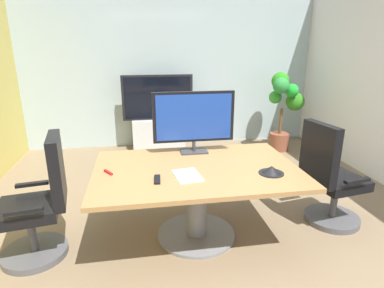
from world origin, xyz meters
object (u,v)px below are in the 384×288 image
Objects in this scene: tv_monitor at (194,119)px; wall_display_unit at (158,125)px; conference_phone at (271,170)px; conference_table at (196,185)px; remote_control at (157,179)px; potted_plant at (284,105)px; office_chair_right at (329,183)px; office_chair_left at (40,208)px.

tv_monitor reaches higher than wall_display_unit.
wall_display_unit reaches higher than conference_phone.
remote_control reaches higher than conference_table.
potted_plant is (1.96, 2.39, 0.26)m from conference_table.
wall_display_unit is at bearing 20.25° from office_chair_right.
conference_table is 10.98× the size of remote_control.
office_chair_left is 2.76m from office_chair_right.
conference_table is at bearing -129.42° from potted_plant.
tv_monitor is 0.63× the size of potted_plant.
conference_phone is at bearing -116.94° from potted_plant.
potted_plant reaches higher than office_chair_left.
conference_table is 1.39× the size of potted_plant.
conference_phone is (-1.34, -2.63, -0.06)m from potted_plant.
office_chair_left is 1.00× the size of office_chair_right.
potted_plant is (0.58, 2.38, 0.35)m from office_chair_right.
potted_plant reaches higher than remote_control.
potted_plant is at bearing -9.86° from wall_display_unit.
conference_phone is 1.00m from remote_control.
office_chair_right is 2.47m from potted_plant.
office_chair_left is at bearing -177.94° from conference_table.
tv_monitor is at bearing -84.48° from wall_display_unit.
conference_phone is (-0.76, -0.26, 0.29)m from office_chair_right.
tv_monitor is at bearing 62.73° from office_chair_right.
remote_control is at bearing -93.89° from wall_display_unit.
wall_display_unit reaches higher than office_chair_right.
remote_control is at bearing 88.53° from office_chair_right.
potted_plant reaches higher than wall_display_unit.
potted_plant is (1.91, 1.94, -0.27)m from tv_monitor.
conference_phone is at bearing 99.60° from office_chair_right.
office_chair_left is 1.30× the size of tv_monitor.
conference_table is 1.39m from office_chair_left.
office_chair_right is 6.41× the size of remote_control.
office_chair_right is at bearing 11.50° from remote_control.
potted_plant is at bearing 45.47° from tv_monitor.
wall_display_unit is 7.71× the size of remote_control.
tv_monitor is 0.87m from remote_control.
office_chair_left is at bearing 174.40° from conference_phone.
office_chair_right reaches higher than conference_phone.
conference_table is 1.71× the size of office_chair_right.
tv_monitor is 0.64× the size of wall_display_unit.
potted_plant reaches higher than conference_phone.
office_chair_left is 3.06m from wall_display_unit.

